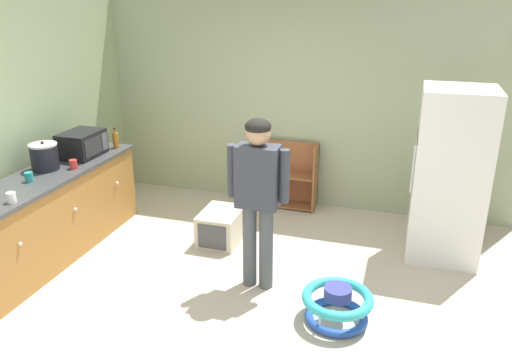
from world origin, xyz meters
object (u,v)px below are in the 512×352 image
object	(u,v)px
yellow_cup	(99,143)
teal_cup	(29,177)
kitchen_counter	(51,215)
red_cup	(73,164)
white_cup	(11,198)
baby_walker	(337,304)
refrigerator	(450,176)
standing_person	(258,189)
crock_pot	(44,157)
pet_carrier	(221,227)
amber_bottle	(116,140)
microwave	(82,144)
bookshelf	(281,179)

from	to	relation	value
yellow_cup	teal_cup	world-z (taller)	same
kitchen_counter	red_cup	xyz separation A→B (m)	(0.17, 0.25, 0.50)
white_cup	baby_walker	bearing A→B (deg)	8.36
kitchen_counter	refrigerator	world-z (taller)	refrigerator
standing_person	crock_pot	bearing A→B (deg)	178.03
kitchen_counter	baby_walker	distance (m)	3.07
refrigerator	crock_pot	bearing A→B (deg)	-164.94
kitchen_counter	crock_pot	bearing A→B (deg)	122.35
pet_carrier	amber_bottle	distance (m)	1.63
crock_pot	refrigerator	bearing A→B (deg)	15.06
standing_person	microwave	xyz separation A→B (m)	(-2.23, 0.58, 0.05)
bookshelf	yellow_cup	size ratio (longest dim) A/B	8.95
standing_person	red_cup	xyz separation A→B (m)	(-2.07, 0.19, -0.04)
pet_carrier	microwave	world-z (taller)	microwave
refrigerator	red_cup	xyz separation A→B (m)	(-3.74, -0.97, 0.06)
baby_walker	microwave	xyz separation A→B (m)	(-3.03, 0.91, 0.88)
standing_person	amber_bottle	bearing A→B (deg)	154.67
amber_bottle	teal_cup	xyz separation A→B (m)	(-0.19, -1.24, -0.05)
kitchen_counter	refrigerator	distance (m)	4.12
standing_person	bookshelf	bearing A→B (deg)	98.16
standing_person	white_cup	distance (m)	2.16
refrigerator	amber_bottle	size ratio (longest dim) A/B	7.24
standing_person	amber_bottle	world-z (taller)	standing_person
refrigerator	yellow_cup	size ratio (longest dim) A/B	18.74
bookshelf	teal_cup	size ratio (longest dim) A/B	8.95
refrigerator	yellow_cup	distance (m)	3.94
refrigerator	crock_pot	distance (m)	4.15
microwave	white_cup	bearing A→B (deg)	-81.21
kitchen_counter	amber_bottle	size ratio (longest dim) A/B	9.67
standing_person	teal_cup	distance (m)	2.26
kitchen_counter	refrigerator	bearing A→B (deg)	17.26
yellow_cup	white_cup	distance (m)	1.70
baby_walker	teal_cup	size ratio (longest dim) A/B	6.36
white_cup	red_cup	bearing A→B (deg)	92.66
crock_pot	teal_cup	xyz separation A→B (m)	(0.09, -0.35, -0.09)
baby_walker	red_cup	xyz separation A→B (m)	(-2.87, 0.51, 0.79)
baby_walker	teal_cup	world-z (taller)	teal_cup
refrigerator	baby_walker	bearing A→B (deg)	-120.46
amber_bottle	white_cup	xyz separation A→B (m)	(0.02, -1.71, -0.05)
teal_cup	white_cup	xyz separation A→B (m)	(0.21, -0.47, 0.00)
standing_person	refrigerator	bearing A→B (deg)	34.64
baby_walker	pet_carrier	distance (m)	1.80
baby_walker	pet_carrier	size ratio (longest dim) A/B	1.09
amber_bottle	refrigerator	bearing A→B (deg)	2.87
pet_carrier	microwave	xyz separation A→B (m)	(-1.58, -0.15, 0.86)
kitchen_counter	bookshelf	xyz separation A→B (m)	(1.96, 1.98, -0.09)
kitchen_counter	white_cup	size ratio (longest dim) A/B	25.04
kitchen_counter	baby_walker	bearing A→B (deg)	-5.02
baby_walker	crock_pot	size ratio (longest dim) A/B	1.98
crock_pot	pet_carrier	bearing A→B (deg)	21.35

